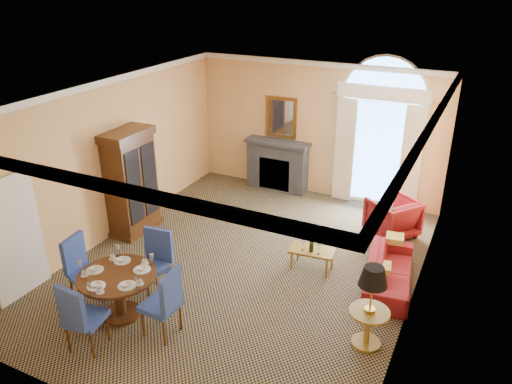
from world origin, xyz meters
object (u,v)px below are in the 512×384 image
at_px(dining_table, 118,285).
at_px(side_table, 371,296).
at_px(armoire, 131,184).
at_px(coffee_table, 312,250).
at_px(sofa, 389,271).
at_px(armchair, 392,217).

distance_m(dining_table, side_table, 3.85).
distance_m(armoire, side_table, 5.50).
bearing_deg(dining_table, coffee_table, 49.07).
relative_size(armoire, coffee_table, 2.61).
xyz_separation_m(dining_table, coffee_table, (2.25, 2.60, -0.18)).
distance_m(armoire, coffee_table, 3.95).
distance_m(dining_table, sofa, 4.55).
height_order(coffee_table, side_table, side_table).
xyz_separation_m(armoire, coffee_table, (3.89, 0.18, -0.66)).
bearing_deg(sofa, armchair, 2.55).
height_order(armoire, sofa, armoire).
bearing_deg(armoire, armchair, 23.51).
distance_m(armchair, coffee_table, 2.21).
height_order(armoire, side_table, armoire).
height_order(armoire, dining_table, armoire).
relative_size(armchair, side_table, 0.69).
bearing_deg(side_table, dining_table, -164.02).
xyz_separation_m(armoire, sofa, (5.27, 0.30, -0.78)).
bearing_deg(side_table, armchair, 96.51).
distance_m(armoire, dining_table, 2.95).
bearing_deg(armchair, side_table, 43.48).
height_order(sofa, armchair, armchair).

